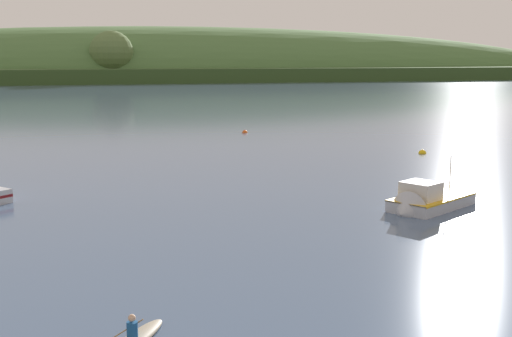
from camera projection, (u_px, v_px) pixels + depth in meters
The scene contains 4 objects.
far_shoreline_hill at pixel (181, 78), 242.22m from camera, with size 431.23×104.43×37.67m.
fishing_boat_moored at pixel (425, 205), 35.56m from camera, with size 6.12×4.58×3.67m.
mooring_buoy_foreground at pixel (245, 133), 71.42m from camera, with size 0.58×0.58×0.66m.
mooring_buoy_off_fishing_boat at pixel (422, 153), 56.14m from camera, with size 0.66×0.66×0.74m.
Camera 1 is at (-11.92, -4.14, 8.14)m, focal length 46.50 mm.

